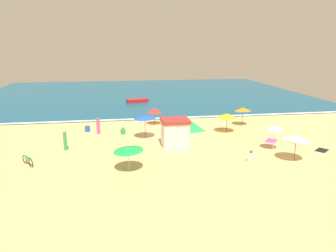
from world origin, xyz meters
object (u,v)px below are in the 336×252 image
(beachgoer_5, at_px, (87,128))
(lifeguard_cabana, at_px, (175,132))
(beach_umbrella_5, at_px, (296,138))
(small_boat_0, at_px, (137,101))
(beachgoer_4, at_px, (251,157))
(beachgoer_1, at_px, (123,131))
(beach_tent, at_px, (192,126))
(beachgoer_0, at_px, (65,140))
(beach_umbrella_1, at_px, (128,149))
(beach_umbrella_0, at_px, (243,109))
(beachgoer_3, at_px, (167,126))
(beach_umbrella_3, at_px, (275,128))
(beach_umbrella_2, at_px, (155,110))
(beach_umbrella_6, at_px, (227,116))
(beachgoer_2, at_px, (98,126))
(beach_umbrella_4, at_px, (145,117))
(parked_bicycle, at_px, (28,160))

(beachgoer_5, bearing_deg, lifeguard_cabana, -37.20)
(beach_umbrella_5, bearing_deg, small_boat_0, 111.27)
(beachgoer_4, height_order, small_boat_0, beachgoer_4)
(beach_umbrella_5, distance_m, beachgoer_1, 16.99)
(beach_tent, bearing_deg, beachgoer_4, -75.15)
(beachgoer_0, bearing_deg, beach_umbrella_1, -45.47)
(beach_umbrella_0, relative_size, beachgoer_3, 2.72)
(beachgoer_5, bearing_deg, beach_umbrella_3, -27.57)
(beachgoer_1, bearing_deg, beach_umbrella_2, 44.13)
(beach_umbrella_5, xyz_separation_m, beach_umbrella_6, (-2.60, 9.09, -0.11))
(beach_umbrella_1, relative_size, beachgoer_3, 3.06)
(small_boat_0, bearing_deg, beach_umbrella_5, -68.73)
(beachgoer_2, bearing_deg, beach_umbrella_4, -25.85)
(beach_umbrella_1, distance_m, beachgoer_0, 7.78)
(beachgoer_0, height_order, beachgoer_4, beachgoer_0)
(beach_umbrella_2, distance_m, beach_umbrella_3, 14.41)
(beachgoer_3, bearing_deg, beachgoer_5, 177.23)
(beach_umbrella_2, height_order, beachgoer_2, beach_umbrella_2)
(lifeguard_cabana, xyz_separation_m, beach_umbrella_6, (6.39, 3.90, 0.50))
(beach_tent, relative_size, beachgoer_1, 3.33)
(beachgoer_0, xyz_separation_m, beachgoer_5, (1.37, 6.06, -0.58))
(beach_umbrella_1, relative_size, parked_bicycle, 1.95)
(beach_umbrella_6, xyz_separation_m, beachgoer_1, (-11.08, 0.85, -1.49))
(beach_umbrella_5, relative_size, beachgoer_4, 2.76)
(small_boat_0, bearing_deg, beach_umbrella_4, -91.39)
(beachgoer_0, xyz_separation_m, beachgoer_2, (2.62, 4.97, -0.09))
(beachgoer_3, bearing_deg, lifeguard_cabana, -92.07)
(beach_umbrella_5, height_order, beach_tent, beach_umbrella_5)
(beach_umbrella_4, height_order, beachgoer_3, beach_umbrella_4)
(beach_umbrella_2, height_order, beach_umbrella_6, beach_umbrella_6)
(beach_umbrella_6, height_order, parked_bicycle, beach_umbrella_6)
(lifeguard_cabana, relative_size, beachgoer_2, 1.49)
(beach_umbrella_5, xyz_separation_m, beachgoer_3, (-8.77, 11.22, -1.52))
(beachgoer_0, height_order, beachgoer_2, beachgoer_0)
(beach_umbrella_4, relative_size, beachgoer_3, 2.89)
(beach_umbrella_3, relative_size, beachgoer_0, 1.23)
(beachgoer_3, bearing_deg, beach_umbrella_0, 2.65)
(beach_umbrella_6, bearing_deg, beachgoer_3, 160.89)
(beachgoer_3, bearing_deg, beachgoer_2, -174.92)
(beach_tent, xyz_separation_m, beachgoer_0, (-12.66, -4.48, 0.37))
(beach_umbrella_6, xyz_separation_m, beachgoer_5, (-14.91, 2.56, -1.48))
(beach_umbrella_2, bearing_deg, beach_umbrella_5, -53.96)
(beach_umbrella_6, xyz_separation_m, small_boat_0, (-8.41, 19.18, -1.45))
(beachgoer_0, height_order, beachgoer_5, beachgoer_0)
(beach_umbrella_0, distance_m, beach_umbrella_6, 3.79)
(beachgoer_0, bearing_deg, beach_umbrella_4, 19.82)
(beach_umbrella_0, bearing_deg, beach_umbrella_1, -139.71)
(beach_umbrella_2, bearing_deg, beachgoer_0, -138.23)
(beach_umbrella_3, bearing_deg, beachgoer_3, 134.47)
(beach_umbrella_3, bearing_deg, beach_umbrella_6, 108.78)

